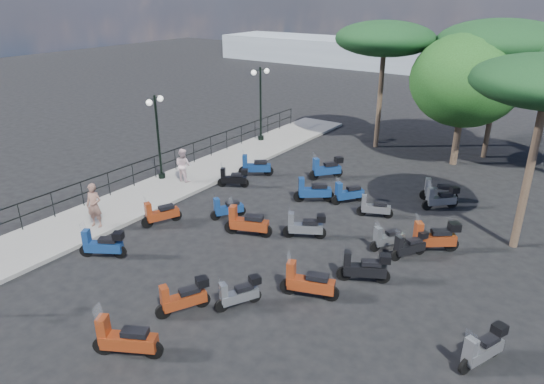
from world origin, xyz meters
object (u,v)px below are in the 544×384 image
Objects in this scene: scooter_15 at (374,208)px; scooter_19 at (308,283)px; scooter_24 at (483,349)px; broadleaf_tree at (466,81)px; scooter_5 at (234,178)px; scooter_9 at (348,194)px; scooter_4 at (255,167)px; scooter_21 at (387,238)px; scooter_27 at (441,199)px; woman at (94,205)px; pine_0 at (504,43)px; lamp_post_2 at (261,99)px; scooter_1 at (103,245)px; pine_2 at (385,39)px; scooter_3 at (227,209)px; scooter_6 at (125,340)px; scooter_22 at (438,191)px; scooter_13 at (239,294)px; scooter_14 at (305,226)px; scooter_7 at (183,298)px; lamp_post_1 at (158,132)px; scooter_8 at (247,223)px; scooter_26 at (434,238)px; scooter_25 at (410,246)px; scooter_10 at (327,169)px; scooter_20 at (364,268)px; pedestrian_far at (183,165)px; scooter_2 at (161,214)px.

scooter_19 is (0.65, -6.42, 0.10)m from scooter_15.
broadleaf_tree is (-4.86, 15.01, 3.97)m from scooter_24.
scooter_9 is (5.29, 1.39, -0.00)m from scooter_5.
scooter_24 is (12.56, -7.49, -0.01)m from scooter_4.
scooter_21 is 1.04× the size of scooter_27.
woman is 1.32× the size of scooter_21.
pine_0 reaches higher than woman.
scooter_1 is (3.62, -14.39, -2.15)m from lamp_post_2.
scooter_3 is at bearing -94.74° from pine_2.
pine_0 reaches higher than scooter_6.
scooter_22 reaches higher than scooter_9.
scooter_24 is 18.48m from pine_0.
scooter_14 is (-0.62, 4.80, 0.05)m from scooter_13.
scooter_21 is 4.59m from scooter_27.
scooter_14 is 1.05× the size of scooter_15.
scooter_7 is 1.02× the size of scooter_14.
scooter_5 is at bearing 90.93° from scooter_22.
lamp_post_1 is 3.05× the size of scooter_21.
scooter_22 is at bearing -96.41° from scooter_5.
pine_0 reaches higher than scooter_8.
broadleaf_tree is (-0.81, 5.41, 4.00)m from scooter_22.
scooter_1 is 1.11× the size of scooter_13.
broadleaf_tree is at bearing 29.67° from lamp_post_1.
scooter_21 is 5.96m from scooter_24.
scooter_7 is 0.95× the size of scooter_26.
scooter_19 is 1.32× the size of scooter_25.
scooter_21 is at bearing -136.62° from scooter_3.
scooter_4 is 9.83m from scooter_25.
scooter_10 is 0.96× the size of scooter_22.
scooter_10 is 1.11× the size of scooter_21.
lamp_post_2 is 3.41× the size of scooter_27.
scooter_1 is 10.68m from scooter_25.
pine_0 is at bearing -32.40° from scooter_26.
scooter_6 is at bearing 101.86° from scooter_21.
scooter_4 is 11.31m from scooter_7.
scooter_14 is (0.14, -3.85, 0.04)m from scooter_9.
lamp_post_1 is 0.55× the size of pine_0.
scooter_4 is 6.40m from scooter_8.
scooter_19 is (7.52, -7.47, 0.02)m from scooter_4.
pine_0 reaches higher than scooter_26.
lamp_post_2 is at bearing -158.24° from pine_0.
scooter_20 is at bearing -28.32° from lamp_post_2.
scooter_2 is at bearing 121.95° from pedestrian_far.
scooter_2 is at bearing 87.22° from scooter_27.
scooter_3 is at bearing 43.30° from scooter_19.
scooter_3 is at bearing -34.24° from scooter_7.
scooter_21 is at bearing 20.82° from scooter_25.
scooter_14 is at bearing 13.13° from scooter_19.
scooter_22 is at bearing -52.12° from scooter_25.
lamp_post_2 is (0.17, 8.05, 0.18)m from lamp_post_1.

